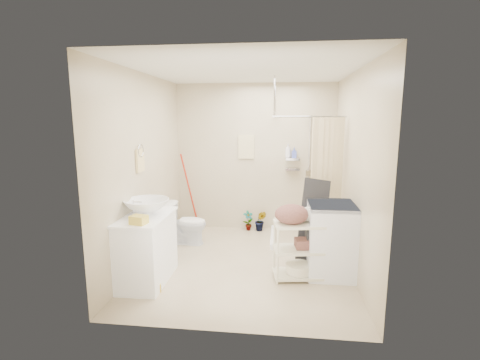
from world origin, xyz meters
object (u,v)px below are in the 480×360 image
at_px(vanity, 147,248).
at_px(laundry_rack, 300,245).
at_px(washing_machine, 333,239).
at_px(toilet, 186,223).

bearing_deg(vanity, laundry_rack, 7.85).
bearing_deg(washing_machine, laundry_rack, -157.20).
bearing_deg(toilet, laundry_rack, -118.76).
bearing_deg(washing_machine, vanity, -169.30).
xyz_separation_m(vanity, toilet, (0.12, 1.34, -0.08)).
relative_size(toilet, laundry_rack, 0.77).
bearing_deg(laundry_rack, washing_machine, 15.40).
distance_m(vanity, washing_machine, 2.35).
height_order(toilet, laundry_rack, laundry_rack).
bearing_deg(toilet, vanity, 177.40).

